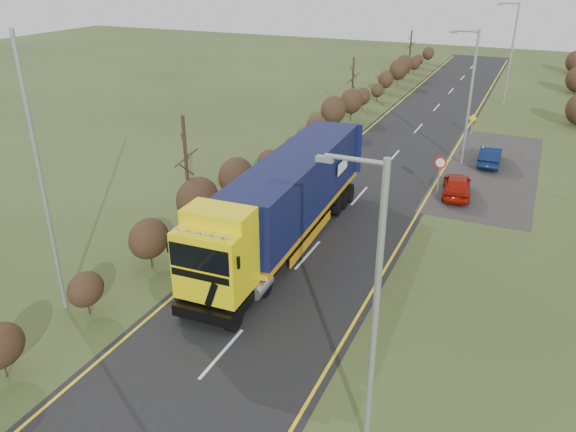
# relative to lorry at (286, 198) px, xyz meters

# --- Properties ---
(ground) EXTENTS (160.00, 160.00, 0.00)m
(ground) POSITION_rel_lorry_xyz_m (1.40, -4.55, -2.48)
(ground) COLOR #353F1B
(ground) RESTS_ON ground
(road) EXTENTS (8.00, 120.00, 0.02)m
(road) POSITION_rel_lorry_xyz_m (1.40, 5.45, -2.47)
(road) COLOR black
(road) RESTS_ON ground
(layby) EXTENTS (6.00, 18.00, 0.02)m
(layby) POSITION_rel_lorry_xyz_m (7.90, 15.45, -2.46)
(layby) COLOR #2C2927
(layby) RESTS_ON ground
(lane_markings) EXTENTS (7.52, 116.00, 0.01)m
(lane_markings) POSITION_rel_lorry_xyz_m (1.40, 5.15, -2.45)
(lane_markings) COLOR yellow
(lane_markings) RESTS_ON road
(hedgerow) EXTENTS (2.24, 102.04, 6.05)m
(hedgerow) POSITION_rel_lorry_xyz_m (-4.60, 3.35, -0.86)
(hedgerow) COLOR black
(hedgerow) RESTS_ON ground
(lorry) EXTENTS (3.16, 15.75, 4.36)m
(lorry) POSITION_rel_lorry_xyz_m (0.00, 0.00, 0.00)
(lorry) COLOR black
(lorry) RESTS_ON ground
(car_red_hatchback) EXTENTS (2.11, 4.10, 1.34)m
(car_red_hatchback) POSITION_rel_lorry_xyz_m (6.58, 9.86, -1.81)
(car_red_hatchback) COLOR #961207
(car_red_hatchback) RESTS_ON ground
(car_blue_sedan) EXTENTS (1.48, 3.98, 1.30)m
(car_blue_sedan) POSITION_rel_lorry_xyz_m (7.75, 16.50, -1.83)
(car_blue_sedan) COLOR #091636
(car_blue_sedan) RESTS_ON ground
(streetlight_near) EXTENTS (1.83, 0.18, 8.61)m
(streetlight_near) POSITION_rel_lorry_xyz_m (7.09, -10.14, 2.25)
(streetlight_near) COLOR gray
(streetlight_near) RESTS_ON ground
(streetlight_mid) EXTENTS (1.88, 0.18, 8.81)m
(streetlight_mid) POSITION_rel_lorry_xyz_m (5.89, 15.88, 2.37)
(streetlight_mid) COLOR gray
(streetlight_mid) RESTS_ON ground
(streetlight_far) EXTENTS (1.97, 0.19, 9.28)m
(streetlight_far) POSITION_rel_lorry_xyz_m (6.88, 35.60, 2.64)
(streetlight_far) COLOR gray
(streetlight_far) RESTS_ON ground
(left_pole) EXTENTS (0.16, 0.16, 10.74)m
(left_pole) POSITION_rel_lorry_xyz_m (-5.80, -8.61, 2.89)
(left_pole) COLOR gray
(left_pole) RESTS_ON ground
(speed_sign) EXTENTS (0.70, 0.10, 2.52)m
(speed_sign) POSITION_rel_lorry_xyz_m (5.60, 9.09, -0.69)
(speed_sign) COLOR gray
(speed_sign) RESTS_ON ground
(warning_board) EXTENTS (0.64, 0.11, 1.67)m
(warning_board) POSITION_rel_lorry_xyz_m (5.60, 23.42, -1.49)
(warning_board) COLOR gray
(warning_board) RESTS_ON ground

